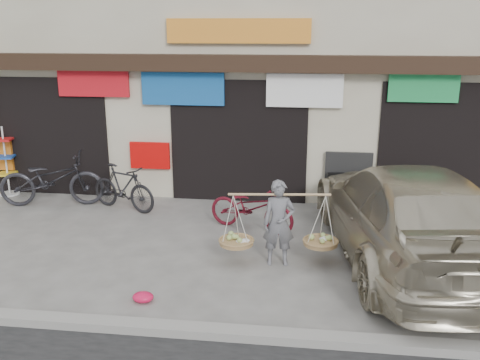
# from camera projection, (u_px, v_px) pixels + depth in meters

# --- Properties ---
(ground) EXTENTS (70.00, 70.00, 0.00)m
(ground) POSITION_uv_depth(u_px,v_px,m) (211.00, 267.00, 8.77)
(ground) COLOR gray
(ground) RESTS_ON ground
(kerb) EXTENTS (70.00, 0.25, 0.12)m
(kerb) POSITION_uv_depth(u_px,v_px,m) (184.00, 330.00, 6.85)
(kerb) COLOR gray
(kerb) RESTS_ON ground
(shophouse_block) EXTENTS (14.00, 6.32, 7.00)m
(shophouse_block) POSITION_uv_depth(u_px,v_px,m) (253.00, 40.00, 13.92)
(shophouse_block) COLOR beige
(shophouse_block) RESTS_ON ground
(street_vendor) EXTENTS (1.94, 0.71, 1.43)m
(street_vendor) POSITION_uv_depth(u_px,v_px,m) (279.00, 227.00, 8.71)
(street_vendor) COLOR slate
(street_vendor) RESTS_ON ground
(bike_0) EXTENTS (2.35, 1.23, 1.17)m
(bike_0) POSITION_uv_depth(u_px,v_px,m) (52.00, 179.00, 11.62)
(bike_0) COLOR #26262B
(bike_0) RESTS_ON ground
(bike_1) EXTENTS (1.70, 1.06, 0.99)m
(bike_1) POSITION_uv_depth(u_px,v_px,m) (123.00, 188.00, 11.35)
(bike_1) COLOR black
(bike_1) RESTS_ON ground
(bike_2) EXTENTS (1.85, 1.16, 0.92)m
(bike_2) POSITION_uv_depth(u_px,v_px,m) (252.00, 207.00, 10.23)
(bike_2) COLOR #5A0F1B
(bike_2) RESTS_ON ground
(suv) EXTENTS (3.07, 5.91, 1.64)m
(suv) POSITION_uv_depth(u_px,v_px,m) (406.00, 213.00, 8.85)
(suv) COLOR #BEB499
(suv) RESTS_ON ground
(display_rack) EXTENTS (0.46, 0.46, 1.61)m
(display_rack) POSITION_uv_depth(u_px,v_px,m) (7.00, 168.00, 12.33)
(display_rack) COLOR silver
(display_rack) RESTS_ON ground
(red_bag) EXTENTS (0.31, 0.25, 0.14)m
(red_bag) POSITION_uv_depth(u_px,v_px,m) (143.00, 297.00, 7.65)
(red_bag) COLOR #E21545
(red_bag) RESTS_ON ground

